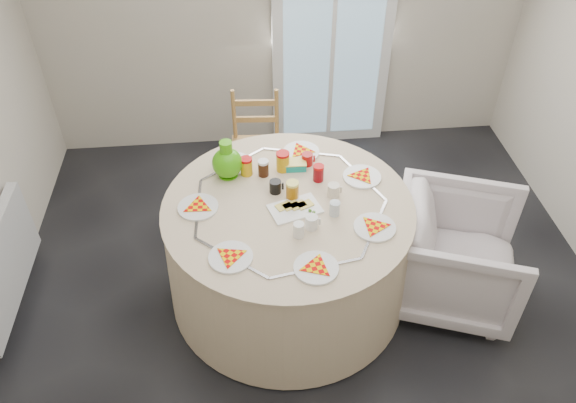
{
  "coord_description": "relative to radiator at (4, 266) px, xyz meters",
  "views": [
    {
      "loc": [
        -0.39,
        -2.37,
        3.01
      ],
      "look_at": [
        -0.14,
        0.16,
        0.8
      ],
      "focal_mm": 35.0,
      "sensor_mm": 36.0,
      "label": 1
    }
  ],
  "objects": [
    {
      "name": "butter_tub",
      "position": [
        1.88,
        0.31,
        0.41
      ],
      "size": [
        0.14,
        0.1,
        0.06
      ],
      "primitive_type": "cube",
      "rotation": [
        0.0,
        0.0,
        -0.02
      ],
      "color": "#11998D",
      "rests_on": "table"
    },
    {
      "name": "green_pitcher",
      "position": [
        1.44,
        0.28,
        0.49
      ],
      "size": [
        0.24,
        0.24,
        0.25
      ],
      "primitive_type": null,
      "rotation": [
        0.0,
        0.0,
        -0.25
      ],
      "color": "#3CA30B",
      "rests_on": "table"
    },
    {
      "name": "radiator",
      "position": [
        0.0,
        0.0,
        0.0
      ],
      "size": [
        0.07,
        1.0,
        0.55
      ],
      "primitive_type": "cube",
      "color": "silver",
      "rests_on": "floor"
    },
    {
      "name": "wall_back",
      "position": [
        1.94,
        1.8,
        0.92
      ],
      "size": [
        4.0,
        0.02,
        2.6
      ],
      "primitive_type": "cube",
      "color": "#BCB5A3",
      "rests_on": "floor"
    },
    {
      "name": "jar_cluster",
      "position": [
        1.78,
        0.23,
        0.44
      ],
      "size": [
        0.55,
        0.34,
        0.15
      ],
      "primitive_type": null,
      "rotation": [
        0.0,
        0.0,
        0.18
      ],
      "color": "#8B3D10",
      "rests_on": "table"
    },
    {
      "name": "floor",
      "position": [
        1.94,
        -0.2,
        -0.38
      ],
      "size": [
        4.0,
        4.0,
        0.0
      ],
      "primitive_type": "plane",
      "color": "black",
      "rests_on": "ground"
    },
    {
      "name": "cheese_platter",
      "position": [
        1.83,
        -0.09,
        0.39
      ],
      "size": [
        0.34,
        0.27,
        0.04
      ],
      "primitive_type": null,
      "rotation": [
        0.0,
        0.0,
        0.31
      ],
      "color": "white",
      "rests_on": "table"
    },
    {
      "name": "glass_door",
      "position": [
        2.34,
        1.75,
        0.67
      ],
      "size": [
        1.0,
        0.08,
        2.1
      ],
      "primitive_type": "cube",
      "color": "silver",
      "rests_on": "floor"
    },
    {
      "name": "armchair",
      "position": [
        2.87,
        -0.18,
        0.01
      ],
      "size": [
        0.97,
        1.0,
        0.81
      ],
      "primitive_type": "imported",
      "rotation": [
        0.0,
        0.0,
        1.23
      ],
      "color": "silver",
      "rests_on": "floor"
    },
    {
      "name": "wooden_chair",
      "position": [
        1.65,
        1.03,
        0.09
      ],
      "size": [
        0.42,
        0.4,
        0.87
      ],
      "primitive_type": null,
      "rotation": [
        0.0,
        0.0,
        -0.07
      ],
      "color": "#AF8541",
      "rests_on": "floor"
    },
    {
      "name": "mugs_glasses",
      "position": [
        1.91,
        -0.03,
        0.43
      ],
      "size": [
        0.64,
        0.64,
        0.1
      ],
      "primitive_type": null,
      "rotation": [
        0.0,
        0.0,
        0.18
      ],
      "color": "#ADA6A6",
      "rests_on": "table"
    },
    {
      "name": "table",
      "position": [
        1.8,
        -0.04,
        -0.01
      ],
      "size": [
        1.58,
        1.58,
        0.8
      ],
      "primitive_type": "cylinder",
      "color": "#CDAE94",
      "rests_on": "floor"
    },
    {
      "name": "place_settings",
      "position": [
        1.8,
        -0.04,
        0.39
      ],
      "size": [
        1.47,
        1.47,
        0.02
      ],
      "primitive_type": null,
      "rotation": [
        0.0,
        0.0,
        -0.12
      ],
      "color": "silver",
      "rests_on": "table"
    }
  ]
}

